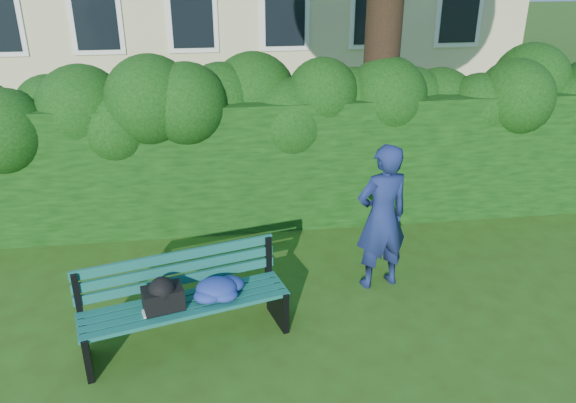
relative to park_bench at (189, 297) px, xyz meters
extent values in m
plane|color=#304B13|center=(1.14, 0.55, -0.50)|extent=(80.00, 80.00, 0.00)
cube|color=white|center=(-2.46, 10.53, 1.50)|extent=(1.30, 0.08, 1.60)
cube|color=black|center=(-2.46, 10.49, 1.50)|extent=(1.05, 0.04, 1.35)
cube|color=white|center=(-0.06, 10.53, 1.50)|extent=(1.30, 0.08, 1.60)
cube|color=black|center=(-0.06, 10.49, 1.50)|extent=(1.05, 0.04, 1.35)
cube|color=white|center=(2.34, 10.53, 1.50)|extent=(1.30, 0.08, 1.60)
cube|color=black|center=(2.34, 10.49, 1.50)|extent=(1.05, 0.04, 1.35)
cube|color=white|center=(4.74, 10.53, 1.50)|extent=(1.30, 0.08, 1.60)
cube|color=black|center=(4.74, 10.49, 1.50)|extent=(1.05, 0.04, 1.35)
cube|color=white|center=(7.14, 10.53, 1.50)|extent=(1.30, 0.08, 1.60)
cube|color=black|center=(7.14, 10.49, 1.50)|extent=(1.05, 0.04, 1.35)
cube|color=black|center=(1.14, 2.75, 0.40)|extent=(10.00, 1.00, 1.80)
cylinder|color=black|center=(2.68, 2.87, 2.29)|extent=(0.49, 0.49, 5.58)
cube|color=#105449|center=(0.01, -0.23, -0.05)|extent=(1.98, 0.61, 0.04)
cube|color=#105449|center=(-0.02, -0.11, -0.05)|extent=(1.98, 0.61, 0.04)
cube|color=#105449|center=(-0.05, 0.00, -0.05)|extent=(1.98, 0.61, 0.04)
cube|color=#105449|center=(-0.08, 0.12, -0.05)|extent=(1.98, 0.61, 0.04)
cube|color=#105449|center=(-0.10, 0.20, 0.08)|extent=(1.96, 0.55, 0.10)
cube|color=#105449|center=(-0.10, 0.21, 0.21)|extent=(1.96, 0.55, 0.10)
cube|color=#105449|center=(-0.11, 0.22, 0.34)|extent=(1.96, 0.55, 0.10)
cube|color=black|center=(-0.96, -0.30, -0.28)|extent=(0.18, 0.50, 0.44)
cube|color=black|center=(-1.03, -0.05, 0.15)|extent=(0.07, 0.07, 0.45)
cube|color=black|center=(-0.95, -0.35, -0.06)|extent=(0.16, 0.42, 0.05)
cube|color=black|center=(0.89, 0.19, -0.28)|extent=(0.18, 0.50, 0.44)
cube|color=black|center=(0.83, 0.44, 0.15)|extent=(0.07, 0.07, 0.45)
cube|color=black|center=(0.91, 0.14, -0.06)|extent=(0.16, 0.42, 0.05)
cube|color=white|center=(-0.34, -0.19, -0.02)|extent=(0.21, 0.17, 0.02)
cube|color=black|center=(-0.24, -0.11, 0.08)|extent=(0.43, 0.33, 0.21)
imported|color=navy|center=(2.15, 0.76, 0.37)|extent=(0.71, 0.54, 1.73)
camera|label=1|loc=(0.33, -4.74, 3.08)|focal=35.00mm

